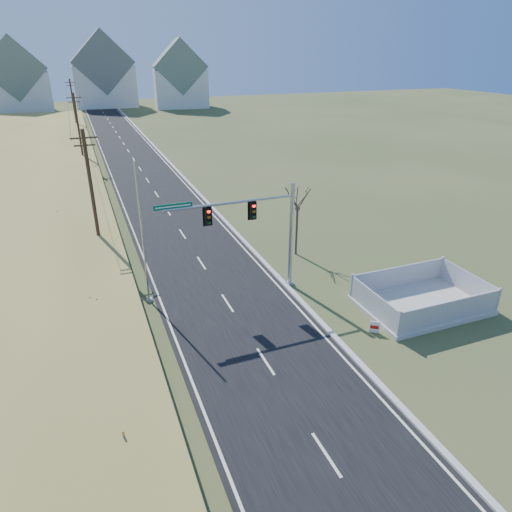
{
  "coord_description": "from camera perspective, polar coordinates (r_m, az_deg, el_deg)",
  "views": [
    {
      "loc": [
        -6.97,
        -18.67,
        13.93
      ],
      "look_at": [
        1.4,
        2.88,
        3.4
      ],
      "focal_mm": 32.0,
      "sensor_mm": 36.0,
      "label": 1
    }
  ],
  "objects": [
    {
      "name": "utility_pole_far",
      "position": [
        94.12,
        -21.86,
        17.21
      ],
      "size": [
        1.8,
        0.26,
        9.0
      ],
      "color": "#422D1E",
      "rests_on": "ground"
    },
    {
      "name": "flagpole",
      "position": [
        27.0,
        -13.84,
        0.79
      ],
      "size": [
        0.38,
        0.38,
        8.53
      ],
      "color": "#B7B5AD",
      "rests_on": "ground"
    },
    {
      "name": "road",
      "position": [
        70.41,
        -15.48,
        12.25
      ],
      "size": [
        8.0,
        180.0,
        0.06
      ],
      "primitive_type": "cube",
      "color": "black",
      "rests_on": "ground"
    },
    {
      "name": "condo_n",
      "position": [
        131.13,
        -18.5,
        20.58
      ],
      "size": [
        15.27,
        10.2,
        18.54
      ],
      "color": "silver",
      "rests_on": "ground"
    },
    {
      "name": "curb",
      "position": [
        70.93,
        -12.1,
        12.72
      ],
      "size": [
        0.3,
        180.0,
        0.18
      ],
      "primitive_type": "cube",
      "color": "#B2AFA8",
      "rests_on": "ground"
    },
    {
      "name": "open_sign",
      "position": [
        25.49,
        14.59,
        -8.58
      ],
      "size": [
        0.48,
        0.35,
        0.68
      ],
      "rotation": [
        0.0,
        0.0,
        -0.59
      ],
      "color": "white",
      "rests_on": "ground"
    },
    {
      "name": "utility_pole_near",
      "position": [
        34.92,
        -19.85,
        7.68
      ],
      "size": [
        1.8,
        0.26,
        9.0
      ],
      "color": "#422D1E",
      "rests_on": "ground"
    },
    {
      "name": "ground",
      "position": [
        24.32,
        -0.62,
        -10.47
      ],
      "size": [
        260.0,
        260.0,
        0.0
      ],
      "primitive_type": "plane",
      "color": "#3B4B24",
      "rests_on": "ground"
    },
    {
      "name": "traffic_signal_mast",
      "position": [
        27.24,
        0.94,
        3.55
      ],
      "size": [
        8.5,
        0.58,
        6.76
      ],
      "rotation": [
        0.0,
        0.0,
        0.0
      ],
      "color": "#9EA0A5",
      "rests_on": "ground"
    },
    {
      "name": "condo_ne",
      "position": [
        125.8,
        -9.45,
        20.96
      ],
      "size": [
        14.12,
        10.51,
        16.52
      ],
      "rotation": [
        0.0,
        0.0,
        -0.1
      ],
      "color": "silver",
      "rests_on": "ground"
    },
    {
      "name": "utility_pole_mid",
      "position": [
        64.34,
        -21.3,
        14.64
      ],
      "size": [
        1.8,
        0.26,
        9.0
      ],
      "color": "#422D1E",
      "rests_on": "ground"
    },
    {
      "name": "condo_nnw",
      "position": [
        127.34,
        -27.76,
        18.75
      ],
      "size": [
        14.93,
        11.17,
        17.03
      ],
      "rotation": [
        0.0,
        0.0,
        0.07
      ],
      "color": "silver",
      "rests_on": "ground"
    },
    {
      "name": "fence_enclosure",
      "position": [
        28.71,
        19.9,
        -5.46
      ],
      "size": [
        7.11,
        4.85,
        1.63
      ],
      "rotation": [
        0.0,
        0.0,
        0.0
      ],
      "color": "#B7B5AD",
      "rests_on": "ground"
    },
    {
      "name": "bare_tree",
      "position": [
        32.54,
        5.26,
        7.35
      ],
      "size": [
        2.06,
        2.06,
        5.46
      ],
      "color": "#4C3F33",
      "rests_on": "ground"
    }
  ]
}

